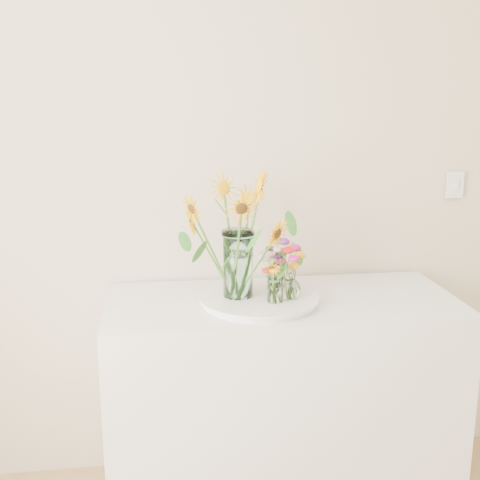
{
  "coord_description": "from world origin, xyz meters",
  "views": [
    {
      "loc": [
        -0.57,
        -0.31,
        1.69
      ],
      "look_at": [
        -0.28,
        1.88,
        1.16
      ],
      "focal_mm": 45.0,
      "sensor_mm": 36.0,
      "label": 1
    }
  ],
  "objects": [
    {
      "name": "sunflower_bouquet",
      "position": [
        -0.28,
        1.91,
        1.17
      ],
      "size": [
        0.77,
        0.77,
        0.49
      ],
      "primitive_type": null,
      "rotation": [
        0.0,
        0.0,
        0.17
      ],
      "color": "#F6AB05",
      "rests_on": "tray"
    },
    {
      "name": "tray",
      "position": [
        -0.2,
        1.89,
        0.91
      ],
      "size": [
        0.44,
        0.44,
        0.02
      ],
      "primitive_type": "cylinder",
      "color": "white",
      "rests_on": "counter"
    },
    {
      "name": "small_vase_a",
      "position": [
        -0.15,
        1.82,
        0.98
      ],
      "size": [
        0.06,
        0.06,
        0.1
      ],
      "primitive_type": "cylinder",
      "rotation": [
        0.0,
        0.0,
        -0.01
      ],
      "color": "white",
      "rests_on": "tray"
    },
    {
      "name": "small_vase_b",
      "position": [
        -0.09,
        1.86,
        0.99
      ],
      "size": [
        0.12,
        0.12,
        0.14
      ],
      "primitive_type": null,
      "rotation": [
        0.0,
        0.0,
        0.3
      ],
      "color": "white",
      "rests_on": "tray"
    },
    {
      "name": "small_vase_c",
      "position": [
        -0.1,
        1.99,
        0.98
      ],
      "size": [
        0.07,
        0.07,
        0.11
      ],
      "primitive_type": "cylinder",
      "rotation": [
        0.0,
        0.0,
        -0.01
      ],
      "color": "white",
      "rests_on": "tray"
    },
    {
      "name": "counter",
      "position": [
        -0.1,
        1.93,
        0.45
      ],
      "size": [
        1.4,
        0.6,
        0.9
      ],
      "primitive_type": "cube",
      "color": "white",
      "rests_on": "ground_plane"
    },
    {
      "name": "wildflower_posy_c",
      "position": [
        -0.1,
        1.99,
        1.03
      ],
      "size": [
        0.2,
        0.2,
        0.2
      ],
      "primitive_type": null,
      "color": "#FFA616",
      "rests_on": "tray"
    },
    {
      "name": "wildflower_posy_a",
      "position": [
        -0.15,
        1.82,
        1.02
      ],
      "size": [
        0.2,
        0.2,
        0.19
      ],
      "primitive_type": null,
      "color": "#FFA616",
      "rests_on": "tray"
    },
    {
      "name": "wildflower_posy_b",
      "position": [
        -0.09,
        1.86,
        1.04
      ],
      "size": [
        0.19,
        0.19,
        0.23
      ],
      "primitive_type": null,
      "color": "#FFA616",
      "rests_on": "tray"
    },
    {
      "name": "mason_jar",
      "position": [
        -0.28,
        1.91,
        1.06
      ],
      "size": [
        0.13,
        0.13,
        0.27
      ],
      "primitive_type": "cylinder",
      "rotation": [
        0.0,
        0.0,
        0.17
      ],
      "color": "#B1EDDA",
      "rests_on": "tray"
    }
  ]
}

